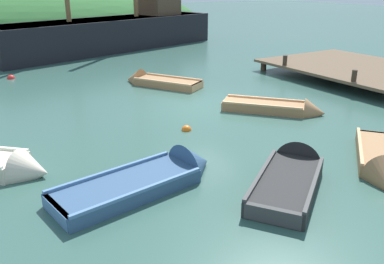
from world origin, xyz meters
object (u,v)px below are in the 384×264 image
object	(u,v)px
rowboat_portside	(154,180)
buoy_orange	(186,130)
rowboat_outer_right	(279,110)
rowboat_far	(291,177)
buoy_red	(11,79)
rowboat_center	(156,83)
sailing_ship	(111,38)

from	to	relation	value
rowboat_portside	buoy_orange	xyz separation A→B (m)	(2.39, 2.56, -0.09)
rowboat_outer_right	rowboat_far	bearing A→B (deg)	-81.40
rowboat_far	rowboat_outer_right	bearing A→B (deg)	14.84
buoy_orange	buoy_red	xyz separation A→B (m)	(-3.33, 10.16, 0.00)
buoy_red	rowboat_portside	bearing A→B (deg)	-85.77
rowboat_center	buoy_red	world-z (taller)	rowboat_center
sailing_ship	buoy_orange	bearing A→B (deg)	61.73
rowboat_far	sailing_ship	bearing A→B (deg)	45.25
sailing_ship	buoy_red	bearing A→B (deg)	22.82
rowboat_outer_right	buoy_red	bearing A→B (deg)	173.07
rowboat_center	buoy_red	xyz separation A→B (m)	(-5.15, 4.57, -0.09)
rowboat_portside	buoy_red	xyz separation A→B (m)	(-0.94, 12.72, -0.09)
rowboat_portside	rowboat_far	size ratio (longest dim) A/B	1.18
sailing_ship	rowboat_far	distance (m)	20.03
rowboat_center	buoy_orange	size ratio (longest dim) A/B	11.76
sailing_ship	rowboat_portside	world-z (taller)	sailing_ship
sailing_ship	rowboat_center	size ratio (longest dim) A/B	4.98
rowboat_portside	rowboat_far	xyz separation A→B (m)	(2.68, -1.54, 0.02)
rowboat_center	rowboat_far	size ratio (longest dim) A/B	1.05
sailing_ship	rowboat_outer_right	xyz separation A→B (m)	(-0.10, -15.77, -0.67)
sailing_ship	rowboat_far	xyz separation A→B (m)	(-3.46, -19.72, -0.65)
sailing_ship	rowboat_outer_right	bearing A→B (deg)	74.88
sailing_ship	buoy_red	world-z (taller)	sailing_ship
rowboat_far	buoy_orange	world-z (taller)	rowboat_far
rowboat_outer_right	sailing_ship	bearing A→B (deg)	138.60
rowboat_portside	rowboat_far	bearing A→B (deg)	-38.31
rowboat_far	buoy_orange	distance (m)	4.12
rowboat_center	rowboat_outer_right	xyz separation A→B (m)	(1.84, -5.75, 0.01)
rowboat_portside	rowboat_far	distance (m)	3.09
rowboat_center	buoy_orange	world-z (taller)	rowboat_center
rowboat_portside	rowboat_outer_right	xyz separation A→B (m)	(6.04, 2.41, 0.00)
buoy_orange	buoy_red	bearing A→B (deg)	108.16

